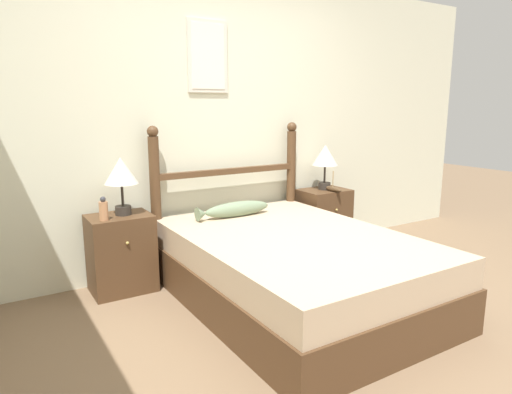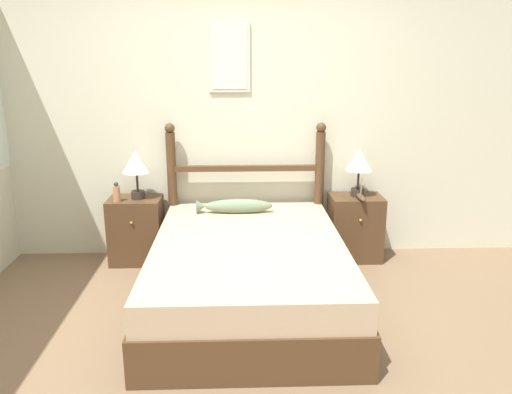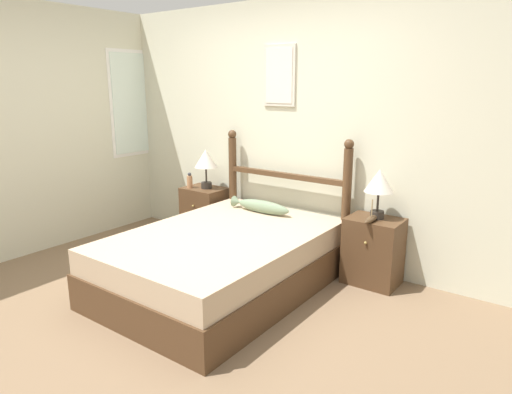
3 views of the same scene
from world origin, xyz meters
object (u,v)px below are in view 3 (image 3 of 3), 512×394
Objects in this scene: nightstand_right at (373,251)px; fish_pillow at (261,206)px; model_boat at (371,219)px; table_lamp_right at (379,183)px; bed at (223,261)px; nightstand_left at (205,214)px; bottle at (190,181)px; table_lamp_left at (206,160)px.

fish_pillow is (-1.11, -0.17, 0.27)m from nightstand_right.
nightstand_right is at bearing 94.20° from model_boat.
table_lamp_right is 0.32m from model_boat.
fish_pillow is at bearing 98.30° from bed.
nightstand_left is 3.42× the size of bottle.
nightstand_right is (2.02, 0.00, 0.00)m from nightstand_left.
table_lamp_left is at bearing 179.99° from nightstand_right.
table_lamp_right is 1.19m from fish_pillow.
table_lamp_left reaches higher than nightstand_right.
fish_pillow reaches higher than bed.
bed is at bearing -138.96° from nightstand_right.
bottle is at bearing 175.70° from fish_pillow.
fish_pillow is (1.04, -0.08, -0.11)m from bottle.
bed is 1.33m from model_boat.
model_boat is at bearing 2.97° from fish_pillow.
nightstand_right is 2.38× the size of model_boat.
bed is 1.34m from nightstand_right.
bottle is 0.26× the size of fish_pillow.
nightstand_left is at bearing 180.00° from nightstand_right.
table_lamp_right is (0.01, 0.01, 0.62)m from nightstand_right.
table_lamp_left is 2.49× the size of bottle.
table_lamp_left is at bearing 137.94° from bed.
nightstand_right is at bearing -0.01° from table_lamp_left.
bottle is 0.70× the size of model_boat.
nightstand_left is 0.41m from bottle.
table_lamp_right is at bearing 53.17° from nightstand_right.
nightstand_left is 0.90× the size of fish_pillow.
table_lamp_left is at bearing 29.37° from bottle.
model_boat is (2.02, -0.11, 0.33)m from nightstand_left.
model_boat reaches higher than bed.
model_boat is at bearing -3.21° from nightstand_left.
bed is at bearing -143.07° from model_boat.
fish_pillow is at bearing -171.22° from nightstand_right.
bottle is 1.05m from fish_pillow.
bottle reaches higher than fish_pillow.
nightstand_left reaches higher than bed.
nightstand_left is 2.02m from nightstand_right.
table_lamp_left is at bearing -179.68° from table_lamp_right.
fish_pillow is at bearing -170.71° from table_lamp_right.
model_boat is 1.12m from fish_pillow.
bed is 1.51m from table_lamp_right.
model_boat is at bearing -3.27° from table_lamp_left.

